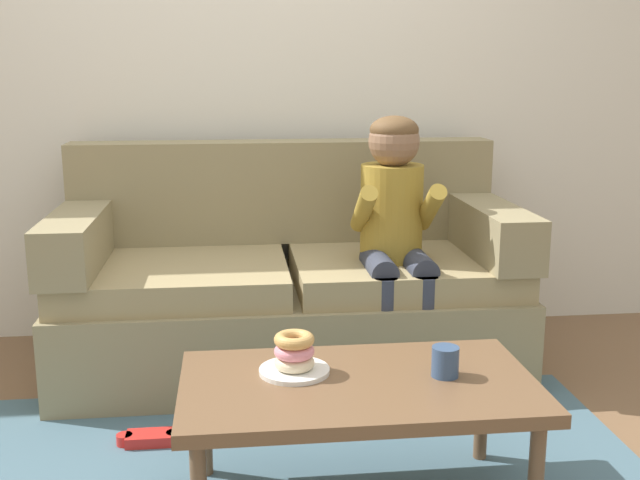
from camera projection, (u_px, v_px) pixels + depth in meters
ground at (274, 457)px, 2.62m from camera, size 10.00×10.00×0.00m
wall_back at (253, 44)px, 3.67m from camera, size 8.00×0.10×2.80m
couch at (289, 288)px, 3.38m from camera, size 1.93×0.90×0.96m
coffee_table at (358, 394)px, 2.24m from camera, size 1.03×0.58×0.41m
person_child at (395, 223)px, 3.16m from camera, size 0.34×0.58×1.10m
plate at (294, 371)px, 2.29m from camera, size 0.21×0.21×0.01m
donut at (294, 363)px, 2.28m from camera, size 0.14×0.14×0.04m
donut_second at (294, 351)px, 2.27m from camera, size 0.17×0.17×0.04m
donut_third at (294, 340)px, 2.27m from camera, size 0.17×0.17×0.04m
mug at (445, 362)px, 2.25m from camera, size 0.08×0.08×0.09m
toy_controller at (150, 440)px, 2.69m from camera, size 0.23×0.09×0.05m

